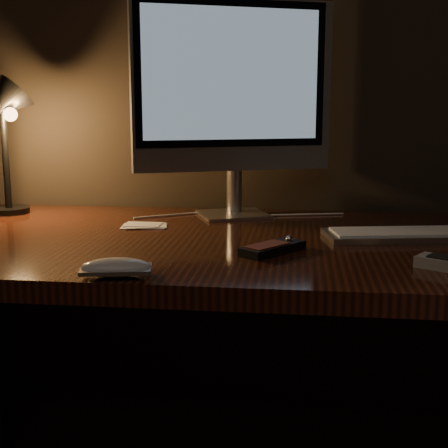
# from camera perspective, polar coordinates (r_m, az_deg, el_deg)

# --- Properties ---
(desk) EXTENTS (1.60, 0.75, 0.75)m
(desk) POSITION_cam_1_polar(r_m,az_deg,el_deg) (1.45, 1.24, -5.64)
(desk) COLOR #3F1A0E
(desk) RESTS_ON ground
(monitor) EXTENTS (0.48, 0.22, 0.54)m
(monitor) POSITION_cam_1_polar(r_m,az_deg,el_deg) (1.58, 0.85, 12.13)
(monitor) COLOR silver
(monitor) RESTS_ON desk
(keyboard) EXTENTS (0.46, 0.21, 0.02)m
(keyboard) POSITION_cam_1_polar(r_m,az_deg,el_deg) (1.42, 18.14, -0.85)
(keyboard) COLOR silver
(keyboard) RESTS_ON desk
(mouse) EXTENTS (0.13, 0.08, 0.02)m
(mouse) POSITION_cam_1_polar(r_m,az_deg,el_deg) (1.06, -9.82, -4.19)
(mouse) COLOR white
(mouse) RESTS_ON desk
(media_remote) EXTENTS (0.13, 0.14, 0.03)m
(media_remote) POSITION_cam_1_polar(r_m,az_deg,el_deg) (1.21, 4.46, -2.19)
(media_remote) COLOR black
(media_remote) RESTS_ON desk
(papers) EXTENTS (0.11, 0.08, 0.01)m
(papers) POSITION_cam_1_polar(r_m,az_deg,el_deg) (1.48, -7.33, -0.14)
(papers) COLOR white
(papers) RESTS_ON desk
(desk_lamp) EXTENTS (0.18, 0.19, 0.36)m
(desk_lamp) POSITION_cam_1_polar(r_m,az_deg,el_deg) (1.69, -19.27, 8.80)
(desk_lamp) COLOR black
(desk_lamp) RESTS_ON desk
(cable) EXTENTS (0.51, 0.21, 0.00)m
(cable) POSITION_cam_1_polar(r_m,az_deg,el_deg) (1.61, 1.38, 0.82)
(cable) COLOR white
(cable) RESTS_ON desk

